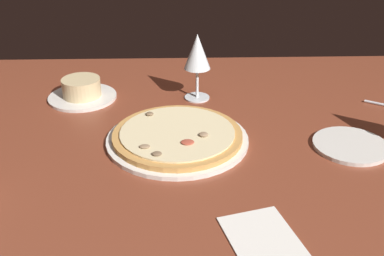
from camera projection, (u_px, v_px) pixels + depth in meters
dining_table at (206, 145)px, 108.12cm from camera, size 150.00×110.00×4.00cm
pizza_main at (177, 137)px, 105.10cm from camera, size 32.15×32.15×3.32cm
ramekin_on_saucer at (82, 91)px, 125.61cm from camera, size 18.33×18.33×5.68cm
wine_glass_far at (197, 54)px, 120.88cm from camera, size 6.95×6.95×17.92cm
side_plate at (350, 145)px, 103.19cm from camera, size 16.54×16.54×0.90cm
paper_menu at (273, 254)px, 73.57cm from camera, size 16.49×23.94×0.30cm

